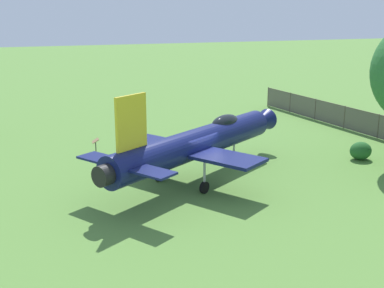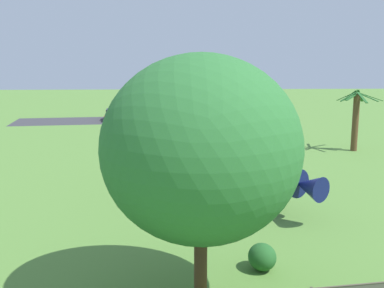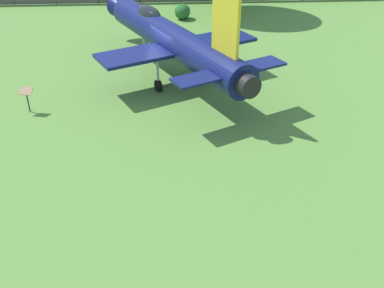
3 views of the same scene
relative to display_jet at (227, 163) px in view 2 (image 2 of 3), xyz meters
name	(u,v)px [view 2 (image 2 of 3)]	position (x,y,z in m)	size (l,w,h in m)	color
ground_plane	(223,193)	(-0.30, -0.20, -2.04)	(200.00, 200.00, 0.00)	#568438
parking_strip	(150,119)	(-36.24, -6.32, -2.04)	(36.72, 8.00, 0.00)	#38383D
display_jet	(227,163)	(0.00, 0.00, 0.00)	(12.74, 9.94, 5.16)	#111951
shade_tree	(201,149)	(12.48, -2.43, 3.36)	(6.59, 6.65, 8.55)	brown
palm_tree	(356,120)	(-13.30, 13.39, 0.84)	(4.22, 3.90, 5.58)	brown
shrub_near_fence	(262,257)	(10.24, 0.18, -1.50)	(1.32, 1.13, 1.07)	#235B26
info_plaque	(299,164)	(-4.58, 5.84, -1.18)	(0.43, 0.62, 1.14)	#333333
parked_car_green	(189,113)	(-36.75, -0.92, -1.25)	(4.35, 2.38, 1.54)	#1E6B3D
parked_car_black	(164,113)	(-36.54, -4.45, -1.24)	(4.80, 2.57, 1.55)	black
parked_car_yellow	(139,114)	(-35.98, -7.94, -1.22)	(4.10, 2.08, 1.61)	gold
parked_car_red	(112,115)	(-35.77, -11.55, -1.26)	(4.79, 2.36, 1.51)	red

